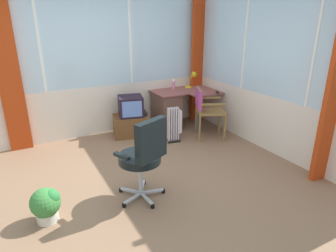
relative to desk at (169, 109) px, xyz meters
The scene contains 14 objects.
ground 2.16m from the desk, 130.30° to the right, with size 5.57×4.91×0.06m, color #85634A.
north_window_panel 1.67m from the desk, 164.84° to the left, with size 4.57×0.07×2.57m.
east_window_panel 2.07m from the desk, 59.64° to the right, with size 0.07×3.91×2.57m.
curtain_north_left 2.77m from the desk, behind, with size 0.33×0.07×2.47m, color #B63812.
curtain_corner 1.20m from the desk, 16.45° to the left, with size 0.33×0.07×2.47m, color #B63812.
desk is the anchor object (origin of this frame).
desk_lamp 0.81m from the desk, ahead, with size 0.23×0.20×0.33m.
tv_remote 0.98m from the desk, 33.33° to the right, with size 0.04×0.15×0.02m, color black.
spray_bottle 0.50m from the desk, 39.83° to the left, with size 0.06×0.06×0.22m.
wooden_armchair 0.82m from the desk, 66.21° to the right, with size 0.65×0.64×0.90m.
office_chair 2.46m from the desk, 125.22° to the right, with size 0.63×0.56×1.02m.
tv_on_stand 0.79m from the desk, behind, with size 0.73×0.59×0.74m.
space_heater 0.69m from the desk, 110.27° to the right, with size 0.28×0.20×0.61m.
potted_plant 3.13m from the desk, 143.01° to the right, with size 0.31×0.31×0.39m.
Camera 1 is at (-1.23, -3.15, 2.04)m, focal length 31.16 mm.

